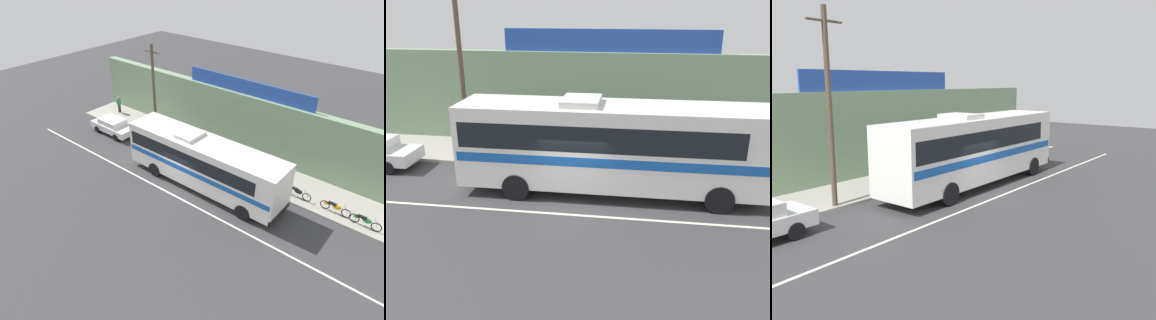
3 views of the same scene
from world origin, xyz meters
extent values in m
plane|color=#3A3A3D|center=(0.00, 0.00, 0.00)|extent=(70.00, 70.00, 0.00)
cube|color=#A8A399|center=(0.00, 5.20, 0.07)|extent=(30.00, 3.60, 0.14)
cube|color=gray|center=(0.00, 7.35, 2.40)|extent=(30.00, 0.70, 4.80)
cube|color=#234CAD|center=(0.72, 7.35, 5.35)|extent=(10.64, 0.12, 1.10)
cube|color=silver|center=(0.00, -0.80, 0.00)|extent=(30.00, 0.14, 0.01)
cube|color=white|center=(1.32, 1.33, 1.99)|extent=(11.71, 2.54, 3.10)
cube|color=black|center=(0.85, 1.33, 2.54)|extent=(10.31, 2.56, 0.96)
cube|color=#1956B2|center=(1.32, 1.33, 1.69)|extent=(11.48, 2.55, 0.36)
cube|color=black|center=(7.14, 1.33, 2.44)|extent=(0.04, 2.28, 1.40)
cube|color=black|center=(7.13, 1.33, 0.62)|extent=(0.12, 2.54, 0.36)
cube|color=silver|center=(0.14, 1.33, 3.66)|extent=(1.40, 1.78, 0.24)
cylinder|color=black|center=(5.30, 2.51, 0.52)|extent=(1.04, 0.32, 1.04)
cylinder|color=black|center=(5.30, 0.15, 0.52)|extent=(1.04, 0.32, 1.04)
cylinder|color=black|center=(-2.20, 2.51, 0.52)|extent=(1.04, 0.32, 1.04)
cylinder|color=black|center=(-2.20, 0.15, 0.52)|extent=(1.04, 0.32, 1.04)
cylinder|color=black|center=(-8.48, 1.74, 0.31)|extent=(0.62, 0.20, 0.62)
cylinder|color=brown|center=(-5.51, 3.70, 4.20)|extent=(0.22, 0.22, 8.12)
cylinder|color=brown|center=(-5.51, 3.70, 7.66)|extent=(1.60, 0.10, 0.10)
torus|color=black|center=(10.21, 4.15, 0.45)|extent=(0.62, 0.06, 0.62)
torus|color=black|center=(8.88, 4.15, 0.45)|extent=(0.62, 0.06, 0.62)
cylinder|color=silver|center=(10.13, 4.15, 0.75)|extent=(0.34, 0.04, 0.65)
cylinder|color=silver|center=(10.03, 4.15, 1.07)|extent=(0.03, 0.56, 0.03)
ellipsoid|color=orange|center=(9.61, 4.15, 0.63)|extent=(0.56, 0.22, 0.34)
cube|color=black|center=(9.30, 4.15, 0.75)|extent=(0.52, 0.20, 0.10)
ellipsoid|color=orange|center=(8.94, 4.15, 0.59)|extent=(0.36, 0.14, 0.16)
torus|color=black|center=(6.04, 4.11, 0.45)|extent=(0.62, 0.06, 0.62)
torus|color=black|center=(4.78, 4.11, 0.45)|extent=(0.62, 0.06, 0.62)
cylinder|color=silver|center=(5.96, 4.11, 0.75)|extent=(0.34, 0.04, 0.65)
cylinder|color=silver|center=(5.86, 4.11, 1.07)|extent=(0.03, 0.56, 0.03)
ellipsoid|color=orange|center=(5.47, 4.11, 0.63)|extent=(0.56, 0.22, 0.34)
cube|color=black|center=(5.18, 4.11, 0.75)|extent=(0.52, 0.20, 0.10)
ellipsoid|color=orange|center=(4.84, 4.11, 0.59)|extent=(0.36, 0.14, 0.16)
torus|color=black|center=(12.01, 4.04, 0.45)|extent=(0.62, 0.06, 0.62)
torus|color=black|center=(10.73, 4.04, 0.45)|extent=(0.62, 0.06, 0.62)
cylinder|color=silver|center=(11.93, 4.04, 0.75)|extent=(0.34, 0.04, 0.65)
cylinder|color=silver|center=(11.83, 4.04, 1.07)|extent=(0.03, 0.56, 0.03)
ellipsoid|color=#237F38|center=(11.43, 4.04, 0.63)|extent=(0.56, 0.22, 0.34)
cube|color=black|center=(11.14, 4.04, 0.75)|extent=(0.52, 0.20, 0.10)
ellipsoid|color=#237F38|center=(10.79, 4.04, 0.59)|extent=(0.36, 0.14, 0.16)
torus|color=black|center=(7.67, 4.12, 0.45)|extent=(0.62, 0.06, 0.62)
torus|color=black|center=(6.32, 4.12, 0.45)|extent=(0.62, 0.06, 0.62)
cylinder|color=silver|center=(7.59, 4.12, 0.75)|extent=(0.34, 0.04, 0.65)
cylinder|color=silver|center=(7.49, 4.12, 1.07)|extent=(0.03, 0.56, 0.03)
ellipsoid|color=black|center=(7.06, 4.12, 0.63)|extent=(0.56, 0.22, 0.34)
cube|color=black|center=(6.75, 4.12, 0.75)|extent=(0.52, 0.20, 0.10)
ellipsoid|color=black|center=(6.38, 4.12, 0.59)|extent=(0.36, 0.14, 0.16)
camera|label=1|loc=(13.56, -14.77, 14.77)|focal=33.29mm
camera|label=2|loc=(2.26, -13.96, 7.13)|focal=39.27mm
camera|label=3|loc=(-15.63, -10.99, 5.34)|focal=38.91mm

